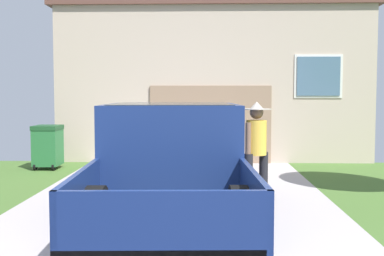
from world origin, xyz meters
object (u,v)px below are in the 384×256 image
Objects in this scene: handbag at (247,202)px; wheeled_trash_bin at (48,145)px; person_with_hat at (256,146)px; pickup_truck at (172,166)px; house_with_garage at (213,71)px.

wheeled_trash_bin reaches higher than handbag.
pickup_truck is at bearing -17.55° from person_with_hat.
house_with_garage is (-0.48, 8.05, 2.42)m from handbag.
person_with_hat is 0.90m from handbag.
house_with_garage is at bearing 93.41° from handbag.
wheeled_trash_bin is (-4.48, 4.00, 0.45)m from handbag.
wheeled_trash_bin is at bearing 124.18° from pickup_truck.
person_with_hat is at bearing -85.43° from house_with_garage.
handbag is at bearing -86.59° from house_with_garage.
house_with_garage reaches higher than pickup_truck.
house_with_garage is at bearing 45.36° from wheeled_trash_bin.
person_with_hat is 6.02m from wheeled_trash_bin.
person_with_hat is 8.05m from house_with_garage.
pickup_truck is 0.62× the size of house_with_garage.
wheeled_trash_bin is at bearing 138.25° from handbag.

